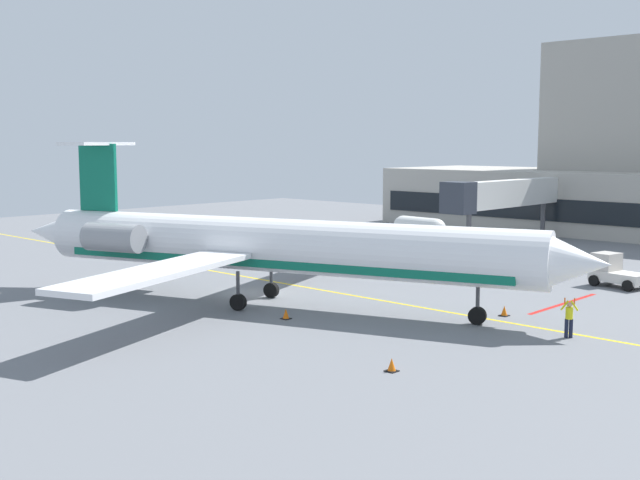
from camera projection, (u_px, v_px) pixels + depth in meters
ground at (255, 295)px, 47.96m from camera, size 120.00×120.00×0.11m
jet_bridge_west at (501, 195)px, 70.44m from camera, size 2.40×17.19×5.93m
regional_jet at (268, 246)px, 44.38m from camera, size 34.59×28.30×9.17m
baggage_tug at (614, 272)px, 50.53m from camera, size 3.67×2.56×2.10m
fuel_tank at (419, 227)px, 74.58m from camera, size 5.95×2.19×2.20m
marshaller at (569, 318)px, 37.13m from camera, size 0.74×0.54×1.91m
safety_cone_alpha at (286, 314)px, 41.19m from camera, size 0.47×0.47×0.55m
safety_cone_bravo at (504, 311)px, 41.92m from camera, size 0.47×0.47×0.55m
safety_cone_charlie at (392, 365)px, 31.72m from camera, size 0.47×0.47×0.55m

